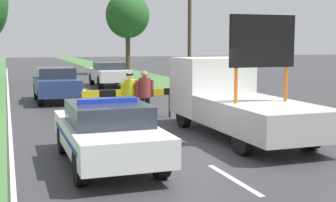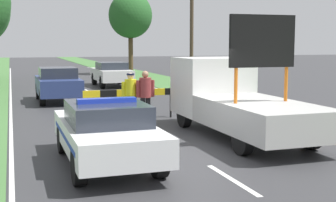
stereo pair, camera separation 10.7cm
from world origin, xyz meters
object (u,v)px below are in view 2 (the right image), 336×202
at_px(roadside_tree_near_right, 130,16).
at_px(traffic_cone_centre_front, 309,132).
at_px(queued_car_hatch_blue, 58,84).
at_px(utility_pole, 192,27).
at_px(police_car, 106,131).
at_px(pedestrian_civilian, 145,93).
at_px(work_truck, 233,98).
at_px(road_barrier, 133,94).
at_px(queued_car_van_white, 111,73).
at_px(police_officer, 131,93).

bearing_deg(roadside_tree_near_right, traffic_cone_centre_front, -94.63).
distance_m(queued_car_hatch_blue, utility_pole, 8.06).
height_order(police_car, pedestrian_civilian, pedestrian_civilian).
distance_m(work_truck, utility_pole, 12.14).
height_order(road_barrier, utility_pole, utility_pole).
distance_m(police_car, utility_pole, 15.81).
xyz_separation_m(queued_car_hatch_blue, roadside_tree_near_right, (7.74, 17.32, 4.12)).
bearing_deg(traffic_cone_centre_front, queued_car_van_white, 94.94).
relative_size(work_truck, road_barrier, 1.79).
height_order(road_barrier, queued_car_van_white, queued_car_van_white).
height_order(road_barrier, roadside_tree_near_right, roadside_tree_near_right).
height_order(work_truck, police_officer, work_truck).
xyz_separation_m(police_officer, utility_pole, (5.57, 8.72, 2.52)).
bearing_deg(police_car, utility_pole, 65.35).
relative_size(work_truck, police_officer, 3.70).
height_order(police_officer, queued_car_van_white, police_officer).
bearing_deg(road_barrier, work_truck, -60.35).
height_order(police_car, utility_pole, utility_pole).
relative_size(pedestrian_civilian, queued_car_hatch_blue, 0.42).
bearing_deg(road_barrier, police_car, -111.41).
height_order(queued_car_hatch_blue, utility_pole, utility_pole).
xyz_separation_m(work_truck, pedestrian_civilian, (-1.92, 2.51, -0.03)).
relative_size(roadside_tree_near_right, utility_pole, 1.02).
xyz_separation_m(work_truck, queued_car_hatch_blue, (-4.10, 9.34, -0.23)).
distance_m(queued_car_van_white, roadside_tree_near_right, 11.95).
relative_size(work_truck, roadside_tree_near_right, 0.90).
distance_m(road_barrier, queued_car_van_white, 12.82).
height_order(traffic_cone_centre_front, roadside_tree_near_right, roadside_tree_near_right).
bearing_deg(road_barrier, pedestrian_civilian, -80.94).
xyz_separation_m(police_car, queued_car_hatch_blue, (0.07, 11.60, 0.09)).
bearing_deg(police_car, work_truck, 32.08).
distance_m(work_truck, police_officer, 3.61).
height_order(work_truck, road_barrier, work_truck).
relative_size(road_barrier, traffic_cone_centre_front, 5.60).
bearing_deg(work_truck, police_officer, -45.96).
bearing_deg(roadside_tree_near_right, police_car, -105.10).
height_order(pedestrian_civilian, traffic_cone_centre_front, pedestrian_civilian).
bearing_deg(road_barrier, police_officer, -111.45).
bearing_deg(roadside_tree_near_right, police_officer, -104.09).
xyz_separation_m(police_car, pedestrian_civilian, (2.24, 4.77, 0.29)).
distance_m(pedestrian_civilian, traffic_cone_centre_front, 5.50).
distance_m(police_car, pedestrian_civilian, 5.28).
bearing_deg(police_officer, roadside_tree_near_right, -74.11).
distance_m(police_officer, traffic_cone_centre_front, 5.94).
distance_m(police_officer, utility_pole, 10.65).
bearing_deg(utility_pole, police_officer, -122.58).
bearing_deg(work_truck, pedestrian_civilian, -49.53).
bearing_deg(queued_car_hatch_blue, work_truck, 113.70).
height_order(road_barrier, police_officer, police_officer).
xyz_separation_m(road_barrier, utility_pole, (5.31, 7.98, 2.64)).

